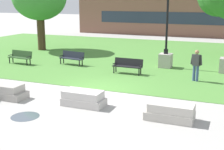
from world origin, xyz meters
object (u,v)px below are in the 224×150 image
(lamp_post_center, at_px, (166,52))
(park_bench_near_left, at_px, (72,57))
(concrete_block_right, at_px, (170,112))
(park_bench_far_right, at_px, (20,56))
(concrete_block_center, at_px, (6,91))
(concrete_block_left, at_px, (83,98))
(park_bench_far_left, at_px, (128,65))
(person_bystander_near_lawn, at_px, (196,64))

(lamp_post_center, bearing_deg, park_bench_near_left, -165.45)
(concrete_block_right, bearing_deg, park_bench_far_right, 151.59)
(park_bench_far_right, bearing_deg, lamp_post_center, 15.41)
(park_bench_far_right, bearing_deg, concrete_block_center, -56.78)
(concrete_block_center, xyz_separation_m, concrete_block_left, (3.74, 0.40, 0.00))
(concrete_block_left, height_order, concrete_block_right, same)
(park_bench_far_left, bearing_deg, park_bench_far_right, -179.74)
(concrete_block_center, distance_m, concrete_block_right, 7.48)
(concrete_block_left, xyz_separation_m, park_bench_far_left, (-0.16, 6.15, 0.23))
(park_bench_far_right, bearing_deg, park_bench_near_left, 16.89)
(park_bench_far_right, bearing_deg, person_bystander_near_lawn, -1.22)
(park_bench_far_right, height_order, lamp_post_center, lamp_post_center)
(concrete_block_right, distance_m, park_bench_near_left, 11.11)
(concrete_block_center, height_order, lamp_post_center, lamp_post_center)
(park_bench_far_right, bearing_deg, park_bench_far_left, 0.26)
(person_bystander_near_lawn, bearing_deg, lamp_post_center, 128.62)
(concrete_block_left, xyz_separation_m, park_bench_near_left, (-4.53, 7.16, 0.23))
(concrete_block_center, relative_size, lamp_post_center, 0.36)
(park_bench_far_left, height_order, person_bystander_near_lawn, person_bystander_near_lawn)
(park_bench_far_right, relative_size, person_bystander_near_lawn, 1.08)
(concrete_block_center, xyz_separation_m, concrete_block_right, (7.48, 0.16, 0.00))
(park_bench_far_left, bearing_deg, person_bystander_near_lawn, -4.10)
(concrete_block_left, height_order, lamp_post_center, lamp_post_center)
(park_bench_far_right, xyz_separation_m, lamp_post_center, (9.55, 2.63, 0.52))
(concrete_block_right, xyz_separation_m, park_bench_far_right, (-11.74, 6.35, 0.23))
(lamp_post_center, distance_m, person_bystander_near_lawn, 3.69)
(park_bench_far_right, distance_m, person_bystander_near_lawn, 11.87)
(concrete_block_center, distance_m, lamp_post_center, 10.59)
(concrete_block_right, distance_m, lamp_post_center, 9.28)
(concrete_block_left, height_order, park_bench_near_left, park_bench_near_left)
(concrete_block_center, relative_size, person_bystander_near_lawn, 1.08)
(lamp_post_center, height_order, person_bystander_near_lawn, lamp_post_center)
(concrete_block_left, distance_m, park_bench_far_left, 6.15)
(park_bench_near_left, bearing_deg, lamp_post_center, 14.55)
(concrete_block_left, bearing_deg, lamp_post_center, 79.93)
(concrete_block_right, relative_size, person_bystander_near_lawn, 1.05)
(park_bench_far_left, xyz_separation_m, park_bench_far_right, (-7.84, -0.04, 0.00))
(concrete_block_center, bearing_deg, park_bench_near_left, 96.00)
(park_bench_far_left, distance_m, lamp_post_center, 3.15)
(park_bench_near_left, relative_size, park_bench_far_left, 1.02)
(concrete_block_left, distance_m, person_bystander_near_lawn, 7.05)
(concrete_block_left, relative_size, park_bench_near_left, 0.97)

